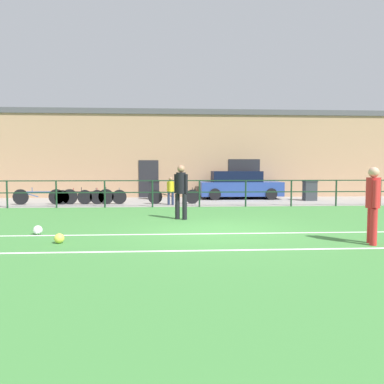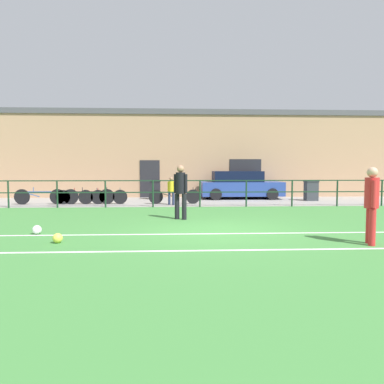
{
  "view_description": "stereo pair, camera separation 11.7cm",
  "coord_description": "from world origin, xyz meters",
  "px_view_note": "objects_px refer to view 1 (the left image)",
  "views": [
    {
      "loc": [
        -1.24,
        -9.45,
        1.65
      ],
      "look_at": [
        -0.46,
        3.63,
        0.8
      ],
      "focal_mm": 34.04,
      "sensor_mm": 36.0,
      "label": 1
    },
    {
      "loc": [
        -1.13,
        -9.45,
        1.65
      ],
      "look_at": [
        -0.46,
        3.63,
        0.8
      ],
      "focal_mm": 34.04,
      "sensor_mm": 36.0,
      "label": 2
    }
  ],
  "objects_px": {
    "parked_car_red": "(239,185)",
    "bicycle_parked_2": "(88,196)",
    "player_striker": "(373,201)",
    "bicycle_parked_4": "(102,197)",
    "player_goalkeeper": "(181,189)",
    "trash_bin_0": "(154,190)",
    "bicycle_parked_0": "(39,197)",
    "trash_bin_1": "(310,190)",
    "soccer_ball_match": "(38,230)",
    "bicycle_parked_1": "(174,196)",
    "spectator_child": "(171,189)",
    "bicycle_parked_3": "(80,197)",
    "soccer_ball_spare": "(59,238)"
  },
  "relations": [
    {
      "from": "parked_car_red",
      "to": "bicycle_parked_3",
      "type": "height_order",
      "value": "parked_car_red"
    },
    {
      "from": "player_striker",
      "to": "bicycle_parked_4",
      "type": "xyz_separation_m",
      "value": [
        -7.47,
        9.06,
        -0.59
      ]
    },
    {
      "from": "bicycle_parked_2",
      "to": "trash_bin_0",
      "type": "xyz_separation_m",
      "value": [
        2.88,
        2.59,
        0.14
      ]
    },
    {
      "from": "bicycle_parked_0",
      "to": "player_goalkeeper",
      "type": "bearing_deg",
      "value": -38.38
    },
    {
      "from": "player_striker",
      "to": "soccer_ball_match",
      "type": "bearing_deg",
      "value": -85.47
    },
    {
      "from": "parked_car_red",
      "to": "bicycle_parked_3",
      "type": "distance_m",
      "value": 8.27
    },
    {
      "from": "parked_car_red",
      "to": "bicycle_parked_2",
      "type": "bearing_deg",
      "value": -159.89
    },
    {
      "from": "soccer_ball_match",
      "to": "parked_car_red",
      "type": "distance_m",
      "value": 12.35
    },
    {
      "from": "soccer_ball_spare",
      "to": "bicycle_parked_0",
      "type": "height_order",
      "value": "bicycle_parked_0"
    },
    {
      "from": "parked_car_red",
      "to": "bicycle_parked_0",
      "type": "relative_size",
      "value": 1.9
    },
    {
      "from": "soccer_ball_match",
      "to": "bicycle_parked_4",
      "type": "bearing_deg",
      "value": 88.34
    },
    {
      "from": "player_striker",
      "to": "bicycle_parked_4",
      "type": "height_order",
      "value": "player_striker"
    },
    {
      "from": "player_striker",
      "to": "bicycle_parked_1",
      "type": "bearing_deg",
      "value": -138.53
    },
    {
      "from": "parked_car_red",
      "to": "bicycle_parked_0",
      "type": "bearing_deg",
      "value": -164.2
    },
    {
      "from": "spectator_child",
      "to": "parked_car_red",
      "type": "height_order",
      "value": "parked_car_red"
    },
    {
      "from": "bicycle_parked_2",
      "to": "trash_bin_1",
      "type": "bearing_deg",
      "value": 6.93
    },
    {
      "from": "bicycle_parked_1",
      "to": "trash_bin_0",
      "type": "xyz_separation_m",
      "value": [
        -1.0,
        2.59,
        0.15
      ]
    },
    {
      "from": "bicycle_parked_0",
      "to": "bicycle_parked_3",
      "type": "xyz_separation_m",
      "value": [
        1.81,
        0.0,
        -0.02
      ]
    },
    {
      "from": "parked_car_red",
      "to": "bicycle_parked_2",
      "type": "distance_m",
      "value": 7.92
    },
    {
      "from": "trash_bin_0",
      "to": "soccer_ball_spare",
      "type": "bearing_deg",
      "value": -98.15
    },
    {
      "from": "player_striker",
      "to": "bicycle_parked_2",
      "type": "height_order",
      "value": "player_striker"
    },
    {
      "from": "soccer_ball_spare",
      "to": "parked_car_red",
      "type": "xyz_separation_m",
      "value": [
        6.15,
        11.28,
        0.62
      ]
    },
    {
      "from": "bicycle_parked_4",
      "to": "bicycle_parked_3",
      "type": "bearing_deg",
      "value": 180.0
    },
    {
      "from": "trash_bin_1",
      "to": "parked_car_red",
      "type": "bearing_deg",
      "value": 157.17
    },
    {
      "from": "player_striker",
      "to": "spectator_child",
      "type": "bearing_deg",
      "value": -136.76
    },
    {
      "from": "player_striker",
      "to": "soccer_ball_spare",
      "type": "xyz_separation_m",
      "value": [
        -6.83,
        0.5,
        -0.84
      ]
    },
    {
      "from": "bicycle_parked_1",
      "to": "bicycle_parked_2",
      "type": "bearing_deg",
      "value": 180.0
    },
    {
      "from": "soccer_ball_match",
      "to": "spectator_child",
      "type": "bearing_deg",
      "value": 64.66
    },
    {
      "from": "bicycle_parked_0",
      "to": "trash_bin_1",
      "type": "height_order",
      "value": "trash_bin_1"
    },
    {
      "from": "soccer_ball_match",
      "to": "spectator_child",
      "type": "distance_m",
      "value": 7.79
    },
    {
      "from": "parked_car_red",
      "to": "bicycle_parked_3",
      "type": "xyz_separation_m",
      "value": [
        -7.8,
        -2.72,
        -0.36
      ]
    },
    {
      "from": "bicycle_parked_1",
      "to": "trash_bin_1",
      "type": "distance_m",
      "value": 7.02
    },
    {
      "from": "bicycle_parked_2",
      "to": "trash_bin_1",
      "type": "distance_m",
      "value": 10.86
    },
    {
      "from": "bicycle_parked_1",
      "to": "bicycle_parked_4",
      "type": "distance_m",
      "value": 3.25
    },
    {
      "from": "soccer_ball_spare",
      "to": "bicycle_parked_2",
      "type": "relative_size",
      "value": 0.09
    },
    {
      "from": "soccer_ball_match",
      "to": "trash_bin_1",
      "type": "relative_size",
      "value": 0.22
    },
    {
      "from": "bicycle_parked_0",
      "to": "trash_bin_1",
      "type": "distance_m",
      "value": 13.02
    },
    {
      "from": "player_striker",
      "to": "soccer_ball_match",
      "type": "height_order",
      "value": "player_striker"
    },
    {
      "from": "player_striker",
      "to": "trash_bin_0",
      "type": "distance_m",
      "value": 12.78
    },
    {
      "from": "spectator_child",
      "to": "bicycle_parked_2",
      "type": "height_order",
      "value": "spectator_child"
    },
    {
      "from": "player_striker",
      "to": "bicycle_parked_2",
      "type": "relative_size",
      "value": 0.72
    },
    {
      "from": "spectator_child",
      "to": "bicycle_parked_0",
      "type": "distance_m",
      "value": 5.95
    },
    {
      "from": "bicycle_parked_2",
      "to": "trash_bin_1",
      "type": "relative_size",
      "value": 2.27
    },
    {
      "from": "spectator_child",
      "to": "player_striker",
      "type": "bearing_deg",
      "value": 129.59
    },
    {
      "from": "bicycle_parked_0",
      "to": "trash_bin_0",
      "type": "distance_m",
      "value": 5.69
    },
    {
      "from": "spectator_child",
      "to": "bicycle_parked_3",
      "type": "xyz_separation_m",
      "value": [
        -4.11,
        0.41,
        -0.36
      ]
    },
    {
      "from": "bicycle_parked_4",
      "to": "trash_bin_1",
      "type": "relative_size",
      "value": 2.16
    },
    {
      "from": "soccer_ball_match",
      "to": "trash_bin_1",
      "type": "xyz_separation_m",
      "value": [
        10.36,
        8.74,
        0.42
      ]
    },
    {
      "from": "player_goalkeeper",
      "to": "trash_bin_0",
      "type": "height_order",
      "value": "player_goalkeeper"
    },
    {
      "from": "bicycle_parked_2",
      "to": "player_goalkeeper",
      "type": "bearing_deg",
      "value": -50.57
    }
  ]
}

